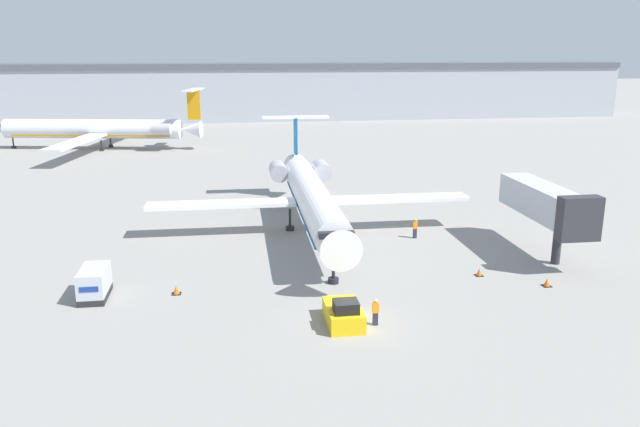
# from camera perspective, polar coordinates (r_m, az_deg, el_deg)

# --- Properties ---
(ground_plane) EXTENTS (600.00, 600.00, 0.00)m
(ground_plane) POSITION_cam_1_polar(r_m,az_deg,el_deg) (39.78, 2.97, -10.19)
(ground_plane) COLOR gray
(terminal_building) EXTENTS (180.00, 16.80, 13.44)m
(terminal_building) POSITION_cam_1_polar(r_m,az_deg,el_deg) (155.80, -5.77, 11.09)
(terminal_building) COLOR #9EA3AD
(terminal_building) RESTS_ON ground
(airplane_main) EXTENTS (30.33, 32.45, 9.38)m
(airplane_main) POSITION_cam_1_polar(r_m,az_deg,el_deg) (58.22, -0.83, 1.73)
(airplane_main) COLOR white
(airplane_main) RESTS_ON ground
(pushback_tug) EXTENTS (2.16, 3.80, 1.86)m
(pushback_tug) POSITION_cam_1_polar(r_m,az_deg,el_deg) (39.71, 2.17, -9.13)
(pushback_tug) COLOR yellow
(pushback_tug) RESTS_ON ground
(luggage_cart) EXTENTS (1.77, 3.51, 2.14)m
(luggage_cart) POSITION_cam_1_polar(r_m,az_deg,el_deg) (46.23, -19.94, -6.00)
(luggage_cart) COLOR #232326
(luggage_cart) RESTS_ON ground
(worker_near_tug) EXTENTS (0.40, 0.24, 1.75)m
(worker_near_tug) POSITION_cam_1_polar(r_m,az_deg,el_deg) (39.58, 5.10, -8.91)
(worker_near_tug) COLOR #232838
(worker_near_tug) RESTS_ON ground
(worker_by_wing) EXTENTS (0.40, 0.26, 1.84)m
(worker_by_wing) POSITION_cam_1_polar(r_m,az_deg,el_deg) (57.53, 8.69, -1.31)
(worker_by_wing) COLOR #232838
(worker_by_wing) RESTS_ON ground
(traffic_cone_left) EXTENTS (0.63, 0.63, 0.65)m
(traffic_cone_left) POSITION_cam_1_polar(r_m,az_deg,el_deg) (45.52, -13.00, -6.82)
(traffic_cone_left) COLOR black
(traffic_cone_left) RESTS_ON ground
(traffic_cone_right) EXTENTS (0.57, 0.57, 0.62)m
(traffic_cone_right) POSITION_cam_1_polar(r_m,az_deg,el_deg) (49.33, 14.35, -5.21)
(traffic_cone_right) COLOR black
(traffic_cone_right) RESTS_ON ground
(traffic_cone_mid) EXTENTS (0.63, 0.63, 0.61)m
(traffic_cone_mid) POSITION_cam_1_polar(r_m,az_deg,el_deg) (48.69, 20.04, -5.94)
(traffic_cone_mid) COLOR black
(traffic_cone_mid) RESTS_ON ground
(airplane_parked_far_left) EXTENTS (37.01, 38.61, 10.18)m
(airplane_parked_far_left) POSITION_cam_1_polar(r_m,az_deg,el_deg) (114.30, -19.55, 7.30)
(airplane_parked_far_left) COLOR silver
(airplane_parked_far_left) RESTS_ON ground
(jet_bridge) EXTENTS (3.20, 11.80, 6.19)m
(jet_bridge) POSITION_cam_1_polar(r_m,az_deg,el_deg) (54.67, 20.00, 0.86)
(jet_bridge) COLOR #2D2D33
(jet_bridge) RESTS_ON ground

